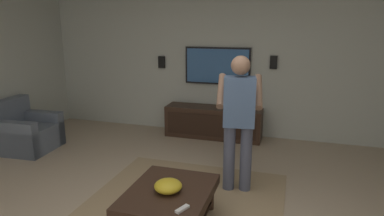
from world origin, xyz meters
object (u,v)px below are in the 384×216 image
Objects in this scene: media_console at (213,122)px; wall_speaker_right at (162,62)px; tv at (217,66)px; armchair at (26,133)px; coffee_table at (169,200)px; wall_speaker_left at (274,62)px; bowl at (168,186)px; vase_round at (242,103)px; person_standing at (239,116)px; remote_white at (182,209)px.

media_console is 1.49m from wall_speaker_right.
media_console is at bearing 0.00° from tv.
armchair is at bearing -61.70° from media_console.
wall_speaker_left is (3.07, -0.74, 1.05)m from coffee_table.
armchair is at bearing 114.99° from wall_speaker_left.
wall_speaker_left is 2.04m from wall_speaker_right.
bowl is 1.23× the size of vase_round.
tv reaches higher than wall_speaker_left.
tv is 0.80m from vase_round.
armchair is 3.28m from bowl.
media_console reaches higher than coffee_table.
tv reaches higher than coffee_table.
armchair is 0.86× the size of coffee_table.
media_console is at bearing 104.65° from wall_speaker_left.
person_standing is at bearing 21.97° from media_console.
wall_speaker_left is at bearing -15.38° from person_standing.
coffee_table is at bearing 5.12° from bowl.
wall_speaker_right is (2.08, 1.81, 0.35)m from person_standing.
media_console is 6.28× the size of bowl.
tv reaches higher than armchair.
remote_white is (-1.64, -3.22, 0.13)m from armchair.
coffee_table is at bearing -28.04° from armchair.
tv is (1.72, -2.75, 0.97)m from armchair.
wall_speaker_left is at bearing 14.70° from remote_white.
person_standing reaches higher than remote_white.
armchair is 2.61m from wall_speaker_right.
remote_white is 3.54m from wall_speaker_left.
tv is at bearing 28.18° from armchair.
wall_speaker_right is at bearing 81.25° from vase_round.
person_standing is at bearing 11.51° from remote_white.
wall_speaker_left reaches higher than media_console.
media_console is 1.47m from wall_speaker_left.
remote_white is at bearing -30.93° from armchair.
bowl is at bearing 174.89° from vase_round.
armchair is 3.26m from coffee_table.
armchair is at bearing 65.83° from coffee_table.
bowl is 1.81× the size of remote_white.
vase_round is (2.83, -0.26, 0.36)m from coffee_table.
remote_white is at bearing 179.67° from vase_round.
tv is at bearing 4.31° from coffee_table.
media_console is 11.33× the size of remote_white.
media_console is at bearing 31.72° from remote_white.
remote_white is at bearing 159.41° from person_standing.
coffee_table is at bearing 4.31° from tv.
wall_speaker_left is 1.00× the size of wall_speaker_right.
media_console reaches higher than remote_white.
vase_round is at bearing 22.81° from remote_white.
person_standing is at bearing -27.22° from coffee_table.
vase_round is 0.87m from wall_speaker_left.
bowl is (-1.02, 0.50, -0.47)m from person_standing.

